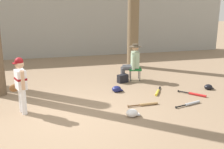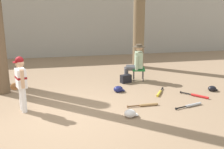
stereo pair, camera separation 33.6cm
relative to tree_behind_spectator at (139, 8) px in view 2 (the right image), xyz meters
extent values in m
plane|color=#897056|center=(-3.05, -4.41, -2.31)|extent=(60.00, 60.00, 0.00)
cube|color=#9E9E99|center=(-3.05, 2.94, -0.80)|extent=(18.00, 0.36, 3.03)
cone|color=brown|center=(-4.74, -2.31, -2.31)|extent=(0.67, 0.67, 0.24)
cone|color=brown|center=(0.00, 0.00, -2.31)|extent=(0.73, 0.73, 0.27)
cylinder|color=white|center=(-3.99, -3.92, -2.02)|extent=(0.12, 0.12, 0.58)
cylinder|color=white|center=(-4.05, -3.75, -2.02)|extent=(0.12, 0.12, 0.58)
cube|color=white|center=(-4.02, -3.83, -1.51)|extent=(0.29, 0.35, 0.44)
cube|color=maroon|center=(-4.02, -3.83, -1.49)|extent=(0.30, 0.36, 0.05)
sphere|color=tan|center=(-4.02, -3.83, -1.16)|extent=(0.20, 0.20, 0.20)
sphere|color=maroon|center=(-4.02, -3.83, -1.10)|extent=(0.19, 0.19, 0.19)
cube|color=maroon|center=(-4.11, -3.86, -1.13)|extent=(0.14, 0.17, 0.02)
cylinder|color=tan|center=(-3.96, -4.06, -1.47)|extent=(0.10, 0.10, 0.42)
cylinder|color=tan|center=(-4.13, -3.65, -1.59)|extent=(0.10, 0.10, 0.40)
ellipsoid|color=brown|center=(-4.20, -3.65, -1.75)|extent=(0.25, 0.19, 0.18)
cube|color=#196B2D|center=(-0.60, -1.91, -1.93)|extent=(0.48, 0.48, 0.06)
cylinder|color=#333338|center=(-0.78, -2.02, -2.12)|extent=(0.02, 0.02, 0.38)
cylinder|color=#333338|center=(-0.71, -1.73, -2.12)|extent=(0.02, 0.02, 0.38)
cylinder|color=#333338|center=(-0.48, -2.09, -2.12)|extent=(0.02, 0.02, 0.38)
cylinder|color=#333338|center=(-0.41, -1.80, -2.12)|extent=(0.02, 0.02, 0.38)
cylinder|color=#47474C|center=(-1.01, -1.92, -2.10)|extent=(0.13, 0.13, 0.43)
cylinder|color=#47474C|center=(-0.96, -1.72, -2.10)|extent=(0.13, 0.13, 0.43)
cylinder|color=#47474C|center=(-0.81, -1.96, -1.88)|extent=(0.42, 0.24, 0.15)
cylinder|color=#47474C|center=(-0.77, -1.77, -1.88)|extent=(0.42, 0.24, 0.15)
cube|color=#99B293|center=(-0.60, -1.91, -1.62)|extent=(0.32, 0.41, 0.52)
cylinder|color=#99B293|center=(-0.72, -2.11, -1.68)|extent=(0.11, 0.11, 0.46)
cylinder|color=#99B293|center=(-0.62, -1.68, -1.68)|extent=(0.11, 0.11, 0.46)
sphere|color=tan|center=(-0.60, -1.91, -1.22)|extent=(0.22, 0.22, 0.22)
cylinder|color=#4C4233|center=(-0.60, -1.91, -1.19)|extent=(0.40, 0.40, 0.02)
cylinder|color=#4C4233|center=(-0.60, -1.91, -1.16)|extent=(0.20, 0.20, 0.09)
cube|color=black|center=(-1.07, -2.08, -2.18)|extent=(0.38, 0.28, 0.26)
cylinder|color=tan|center=(-1.04, -4.15, -2.28)|extent=(0.47, 0.08, 0.07)
cylinder|color=brown|center=(-1.43, -4.16, -2.28)|extent=(0.31, 0.04, 0.03)
cylinder|color=brown|center=(-1.59, -4.16, -2.28)|extent=(0.02, 0.06, 0.06)
cylinder|color=red|center=(0.53, -3.86, -2.28)|extent=(0.35, 0.41, 0.07)
cylinder|color=black|center=(0.28, -3.55, -2.28)|extent=(0.23, 0.27, 0.03)
cylinder|color=black|center=(0.17, -3.42, -2.28)|extent=(0.05, 0.05, 0.06)
cylinder|color=yellow|center=(-0.47, -3.41, -2.28)|extent=(0.30, 0.41, 0.07)
cylinder|color=black|center=(-0.26, -3.10, -2.28)|extent=(0.19, 0.27, 0.03)
cylinder|color=black|center=(-0.18, -2.97, -2.28)|extent=(0.06, 0.04, 0.06)
cylinder|color=#B7BCC6|center=(0.04, -4.39, -2.28)|extent=(0.47, 0.18, 0.07)
cylinder|color=black|center=(-0.34, -4.49, -2.28)|extent=(0.31, 0.11, 0.03)
cylinder|color=black|center=(-0.49, -4.53, -2.28)|extent=(0.03, 0.06, 0.06)
ellipsoid|color=silver|center=(-1.67, -4.68, -2.23)|extent=(0.27, 0.24, 0.18)
cube|color=silver|center=(-1.54, -4.68, -2.28)|extent=(0.11, 0.13, 0.02)
ellipsoid|color=navy|center=(-1.52, -2.93, -2.23)|extent=(0.27, 0.24, 0.18)
cube|color=navy|center=(-1.39, -2.93, -2.28)|extent=(0.11, 0.13, 0.02)
ellipsoid|color=black|center=(1.16, -3.43, -2.24)|extent=(0.24, 0.22, 0.16)
cube|color=black|center=(1.27, -3.43, -2.28)|extent=(0.10, 0.12, 0.02)
camera|label=1|loc=(-3.53, -9.82, 0.10)|focal=42.10mm
camera|label=2|loc=(-3.21, -9.89, 0.10)|focal=42.10mm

